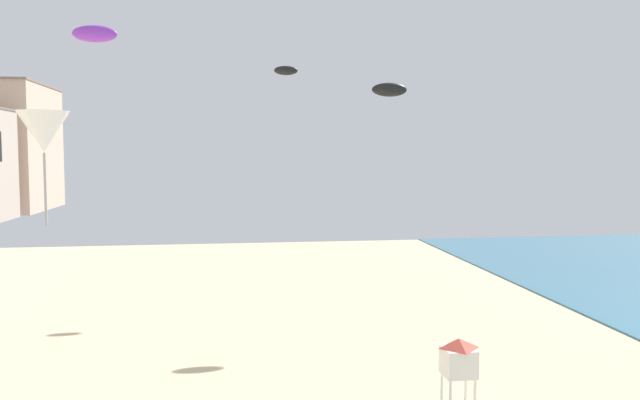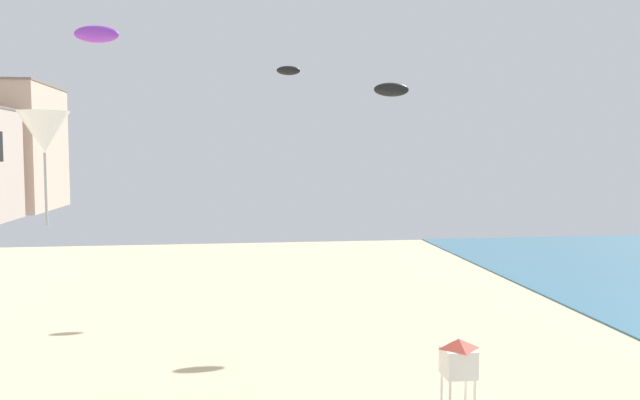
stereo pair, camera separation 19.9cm
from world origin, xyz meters
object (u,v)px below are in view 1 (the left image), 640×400
(kite_purple_parafoil, at_px, (95,34))
(kite_black_parafoil_2, at_px, (389,90))
(lifeguard_stand, at_px, (459,358))
(kite_black_parafoil, at_px, (286,71))
(kite_white_delta, at_px, (44,132))

(kite_purple_parafoil, bearing_deg, kite_black_parafoil_2, 17.64)
(lifeguard_stand, bearing_deg, kite_black_parafoil, 109.08)
(kite_purple_parafoil, height_order, kite_black_parafoil, kite_black_parafoil)
(kite_black_parafoil, xyz_separation_m, kite_white_delta, (-10.08, -21.30, -4.92))
(kite_black_parafoil, bearing_deg, lifeguard_stand, -79.69)
(lifeguard_stand, relative_size, kite_white_delta, 0.66)
(lifeguard_stand, bearing_deg, kite_white_delta, -176.75)
(lifeguard_stand, xyz_separation_m, kite_white_delta, (-14.21, 1.37, 7.99))
(kite_purple_parafoil, relative_size, kite_black_parafoil_2, 0.99)
(kite_white_delta, height_order, kite_black_parafoil_2, kite_black_parafoil_2)
(kite_white_delta, bearing_deg, kite_black_parafoil, 64.67)
(kite_white_delta, relative_size, kite_black_parafoil_2, 1.88)
(kite_purple_parafoil, relative_size, kite_white_delta, 0.53)
(kite_purple_parafoil, distance_m, kite_white_delta, 9.91)
(kite_black_parafoil, bearing_deg, kite_purple_parafoil, -128.46)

